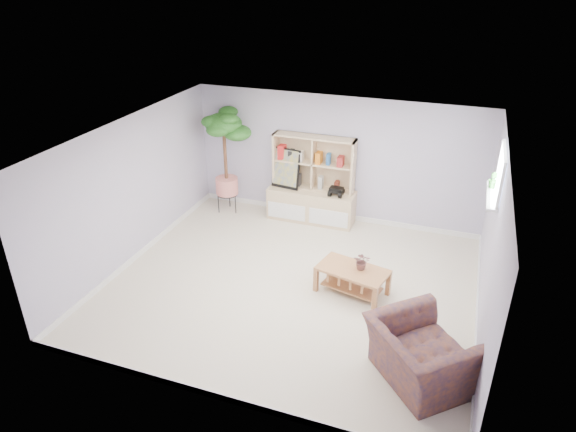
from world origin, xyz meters
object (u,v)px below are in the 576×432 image
(storage_unit, at_px, (312,180))
(floor_tree, at_px, (226,162))
(coffee_table, at_px, (352,281))
(armchair, at_px, (421,351))

(storage_unit, height_order, floor_tree, floor_tree)
(coffee_table, bearing_deg, storage_unit, 134.57)
(storage_unit, xyz_separation_m, floor_tree, (-1.69, -0.19, 0.21))
(storage_unit, xyz_separation_m, armchair, (2.49, -3.62, -0.40))
(storage_unit, bearing_deg, armchair, -55.52)
(storage_unit, bearing_deg, coffee_table, -58.41)
(storage_unit, xyz_separation_m, coffee_table, (1.31, -2.13, -0.62))
(coffee_table, height_order, floor_tree, floor_tree)
(coffee_table, distance_m, armchair, 1.91)
(coffee_table, bearing_deg, armchair, -38.72)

